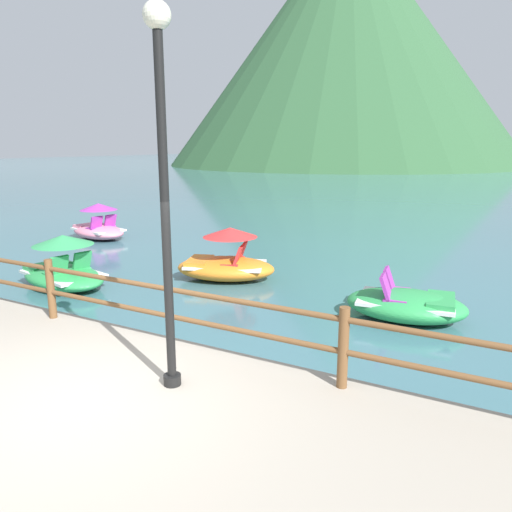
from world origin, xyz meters
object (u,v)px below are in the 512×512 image
Objects in this scene: pedal_boat_1 at (406,304)px; pedal_boat_3 at (98,227)px; pedal_boat_0 at (226,262)px; pedal_boat_2 at (63,270)px; lamp_post at (163,169)px.

pedal_boat_3 reaches higher than pedal_boat_1.
pedal_boat_0 is 1.00× the size of pedal_boat_2.
lamp_post is 1.64× the size of pedal_boat_3.
lamp_post is at bearing -110.73° from pedal_boat_1.
pedal_boat_0 is at bearing 115.69° from lamp_post.
lamp_post reaches higher than pedal_boat_2.
pedal_boat_1 is (4.25, -0.73, -0.14)m from pedal_boat_0.
pedal_boat_1 is 11.12m from pedal_boat_3.
pedal_boat_2 is at bearing -51.51° from pedal_boat_3.
lamp_post is at bearing -64.31° from pedal_boat_0.
pedal_boat_0 is at bearing -19.61° from pedal_boat_3.
lamp_post is at bearing -29.60° from pedal_boat_2.
pedal_boat_3 is at bearing 164.23° from pedal_boat_1.
pedal_boat_2 is (-5.40, 3.07, -2.45)m from lamp_post.
pedal_boat_3 is at bearing 139.88° from lamp_post.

